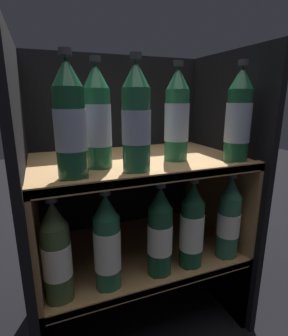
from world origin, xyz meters
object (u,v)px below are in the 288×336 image
Objects in this scene: bottle_upper_front_2 at (238,118)px; bottle_lower_front_1 at (107,245)px; bottle_upper_back_0 at (97,120)px; bottle_upper_back_1 at (177,118)px; bottle_lower_front_3 at (192,227)px; bottle_lower_front_4 at (229,219)px; bottle_upper_front_1 at (136,121)px; bottle_lower_front_2 at (160,234)px; bottle_lower_front_0 at (57,255)px; bottle_upper_front_0 at (70,123)px.

bottle_upper_front_2 reaches higher than bottle_lower_front_1.
bottle_upper_back_1 is at bearing 0.00° from bottle_upper_back_0.
bottle_upper_front_2 reaches higher than bottle_lower_front_3.
bottle_lower_front_4 is at bearing 180.00° from bottle_upper_front_2.
bottle_upper_front_1 reaches higher than bottle_lower_front_2.
bottle_upper_back_0 reaches higher than bottle_lower_front_0.
bottle_lower_front_2 is 0.23m from bottle_lower_front_4.
bottle_upper_front_0 reaches higher than bottle_lower_front_0.
bottle_upper_back_0 is 0.48m from bottle_lower_front_4.
bottle_lower_front_1 is (0.12, 0.00, -0.00)m from bottle_lower_front_0.
bottle_lower_front_1 is 1.00× the size of bottle_lower_front_4.
bottle_lower_front_3 is at bearing 0.00° from bottle_upper_front_1.
bottle_upper_back_1 is at bearing 12.33° from bottle_lower_front_0.
bottle_upper_front_0 is 0.43m from bottle_lower_front_3.
bottle_upper_front_1 is (0.15, -0.00, 0.00)m from bottle_upper_front_0.
bottle_upper_back_0 reaches higher than bottle_lower_front_4.
bottle_lower_front_0 and bottle_lower_front_2 have the same top height.
bottle_upper_back_1 reaches higher than bottle_lower_front_0.
bottle_upper_front_1 is 0.34m from bottle_lower_front_3.
bottle_upper_back_1 is at bearing 27.30° from bottle_upper_front_1.
bottle_lower_front_0 is at bearing -180.00° from bottle_upper_front_1.
bottle_upper_back_1 is at bearing 42.90° from bottle_lower_front_2.
bottle_lower_front_3 is at bearing -0.00° from bottle_upper_front_0.
bottle_upper_front_2 is 1.00× the size of bottle_lower_front_4.
bottle_upper_back_1 reaches higher than bottle_lower_front_2.
bottle_upper_front_2 is (0.29, 0.00, -0.00)m from bottle_upper_front_1.
bottle_lower_front_0 is 0.36m from bottle_lower_front_3.
bottle_lower_front_3 is at bearing -180.00° from bottle_lower_front_4.
bottle_lower_front_0 is at bearing -180.00° from bottle_upper_front_2.
bottle_upper_front_0 is 0.31m from bottle_lower_front_1.
bottle_upper_front_1 is 1.00× the size of bottle_lower_front_3.
bottle_lower_front_1 is at bearing 180.00° from bottle_lower_front_2.
bottle_upper_front_1 reaches higher than bottle_lower_front_3.
bottle_upper_front_1 is at bearing -0.00° from bottle_lower_front_1.
bottle_lower_front_0 is at bearing -180.00° from bottle_lower_front_4.
bottle_lower_front_1 is (-0.08, 0.00, -0.30)m from bottle_upper_front_1.
bottle_lower_front_3 is (0.24, -0.08, -0.30)m from bottle_upper_back_0.
bottle_upper_front_2 is at bearing -0.00° from bottle_lower_front_2.
bottle_upper_front_1 is at bearing 0.00° from bottle_lower_front_0.
bottle_lower_front_1 is (-0.37, 0.00, -0.30)m from bottle_upper_front_2.
bottle_lower_front_3 is 0.13m from bottle_lower_front_4.
bottle_upper_back_1 is (0.15, 0.08, -0.00)m from bottle_upper_front_1.
bottle_lower_front_1 is at bearing 0.00° from bottle_lower_front_0.
bottle_lower_front_3 is at bearing -17.62° from bottle_upper_back_0.
bottle_upper_front_1 reaches higher than bottle_lower_front_4.
bottle_upper_front_0 is at bearing 180.00° from bottle_upper_front_1.
bottle_upper_back_1 is 1.00× the size of bottle_lower_front_3.
bottle_upper_front_1 is at bearing -45.72° from bottle_upper_back_0.
bottle_upper_back_0 is at bearing 168.35° from bottle_upper_front_2.
bottle_lower_front_1 is 0.24m from bottle_lower_front_3.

